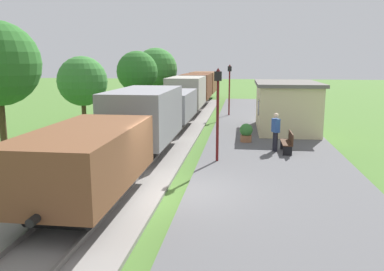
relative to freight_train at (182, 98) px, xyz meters
The scene contains 15 objects.
ground_plane 16.23m from the freight_train, 81.46° to the right, with size 160.00×160.00×0.00m, color #47702D.
platform_slab 16.99m from the freight_train, 70.68° to the right, with size 6.00×60.00×0.25m, color #565659.
track_ballast 16.05m from the freight_train, 90.00° to the right, with size 3.80×60.00×0.12m, color gray.
rail_near 16.05m from the freight_train, 87.42° to the right, with size 0.07×60.00×0.14m, color slate.
rail_far 16.05m from the freight_train, 92.58° to the right, with size 0.07×60.00×0.14m, color slate.
freight_train is the anchor object (origin of this frame).
station_hut 8.17m from the freight_train, 33.64° to the right, with size 3.50×5.80×2.78m.
bench_near_hut 12.10m from the freight_train, 58.45° to the right, with size 0.42×1.50×0.91m.
person_waiting 11.66m from the freight_train, 60.26° to the right, with size 0.37×0.44×1.71m.
potted_planter 9.43m from the freight_train, 61.27° to the right, with size 0.64×0.64×0.92m.
lamp_post_near 12.66m from the freight_train, 74.67° to the right, with size 0.28×0.28×3.70m.
lamp_post_far 3.80m from the freight_train, 22.27° to the left, with size 0.28×0.28×3.70m.
tree_trackside_far 7.07m from the freight_train, 143.35° to the right, with size 3.07×3.07×4.50m.
tree_field_left 4.43m from the freight_train, 154.77° to the left, with size 3.09×3.09×4.95m.
tree_field_distant 10.81m from the freight_train, 112.16° to the left, with size 4.11×4.11×5.43m.
Camera 1 is at (1.88, -11.42, 4.23)m, focal length 36.50 mm.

